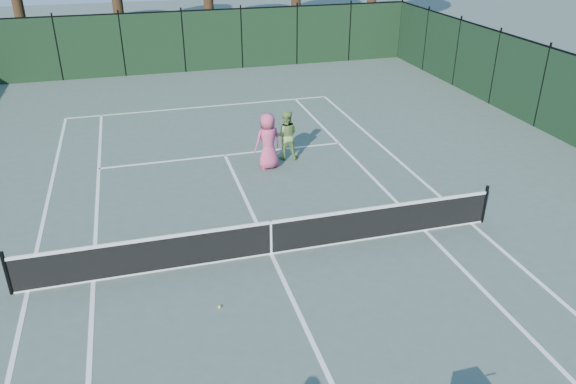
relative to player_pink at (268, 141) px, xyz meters
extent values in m
plane|color=#4A5951|center=(-1.18, -5.00, -0.92)|extent=(90.00, 90.00, 0.00)
cube|color=white|center=(-6.66, -5.00, -0.91)|extent=(0.10, 23.77, 0.01)
cube|color=white|center=(4.31, -5.00, -0.91)|extent=(0.10, 23.77, 0.01)
cube|color=white|center=(-5.29, -5.00, -0.91)|extent=(0.10, 23.77, 0.01)
cube|color=white|center=(2.94, -5.00, -0.91)|extent=(0.10, 23.77, 0.01)
cube|color=white|center=(-1.18, 6.88, -0.91)|extent=(10.97, 0.10, 0.01)
cube|color=white|center=(-1.18, 1.40, -0.91)|extent=(8.23, 0.10, 0.01)
cube|color=white|center=(-1.18, -5.00, -0.91)|extent=(0.10, 12.80, 0.01)
cube|color=black|center=(-1.18, -5.00, -0.46)|extent=(11.60, 0.03, 0.85)
cube|color=white|center=(-1.18, -5.00, -0.04)|extent=(11.60, 0.05, 0.07)
cube|color=white|center=(-1.18, -5.00, -0.90)|extent=(11.60, 0.05, 0.04)
cube|color=white|center=(-1.18, -5.00, -0.46)|extent=(0.05, 0.04, 0.91)
cylinder|color=black|center=(-6.98, -5.00, -0.39)|extent=(0.09, 0.09, 1.06)
cylinder|color=black|center=(4.62, -5.00, -0.39)|extent=(0.09, 0.09, 1.06)
cube|color=black|center=(-1.18, 13.00, 0.58)|extent=(24.00, 0.05, 3.00)
cylinder|color=black|center=(-9.18, 17.00, 1.48)|extent=(0.56, 0.56, 4.80)
cylinder|color=black|center=(-4.18, 16.80, 1.23)|extent=(0.56, 0.56, 4.30)
cylinder|color=black|center=(0.82, 17.30, 1.58)|extent=(0.56, 0.56, 5.00)
cylinder|color=black|center=(5.82, 16.60, 1.38)|extent=(0.56, 0.56, 4.60)
cylinder|color=black|center=(10.82, 17.10, 1.28)|extent=(0.56, 0.56, 4.40)
imported|color=#CF4970|center=(0.00, 0.00, 0.00)|extent=(1.01, 0.78, 1.83)
imported|color=#7EA552|center=(0.76, 0.58, -0.09)|extent=(0.94, 0.81, 1.66)
sphere|color=yellow|center=(-2.73, -6.73, -0.88)|extent=(0.07, 0.07, 0.07)
camera|label=1|loc=(-3.90, -16.15, 6.49)|focal=35.00mm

